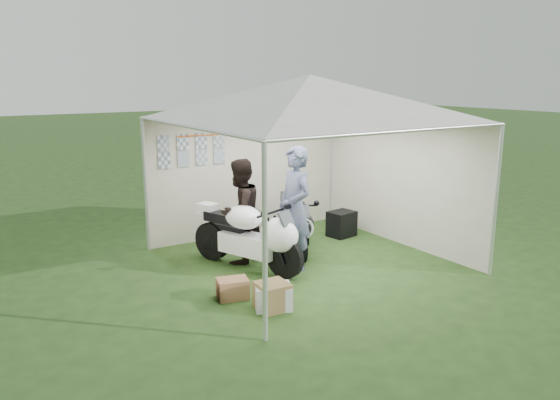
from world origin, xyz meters
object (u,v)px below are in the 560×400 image
Objects in this scene: paddock_stand at (287,230)px; crate_2 at (274,303)px; motorcycle_white at (252,234)px; equipment_box at (342,224)px; motorcycle_black at (295,222)px; crate_3 at (233,289)px; crate_0 at (273,297)px; crate_1 at (273,296)px; canopy_tent at (308,103)px; person_dark_jacket at (240,211)px; person_blue_jacket at (295,208)px.

paddock_stand is 3.34m from crate_2.
motorcycle_white is 4.18× the size of equipment_box.
crate_2 is (-1.61, -1.89, -0.43)m from motorcycle_black.
equipment_box reaches higher than crate_3.
crate_0 is 0.03m from crate_1.
canopy_tent is 3.20m from crate_2.
motorcycle_white is 1.58m from crate_1.
equipment_box is at bearing 36.89° from crate_0.
crate_1 is (-0.53, -1.87, -0.67)m from person_dark_jacket.
crate_2 is 0.64× the size of crate_3.
motorcycle_white is 4.82× the size of crate_3.
crate_2 is at bearing -116.21° from crate_0.
canopy_tent is 3.10× the size of motorcycle_black.
motorcycle_black is at bearing 146.14° from person_blue_jacket.
person_dark_jacket is 2.05m from crate_0.
crate_1 is at bearing -126.17° from paddock_stand.
motorcycle_white is 7.50× the size of crate_2.
crate_2 is at bearing -107.73° from crate_1.
crate_1 is at bearing -107.45° from motorcycle_black.
paddock_stand is at bearing 53.83° from crate_1.
person_blue_jacket is 4.87× the size of crate_1.
person_dark_jacket is 2.06m from crate_1.
person_dark_jacket is (0.02, 0.43, 0.27)m from motorcycle_white.
person_dark_jacket is at bearing -158.14° from motorcycle_black.
crate_3 is (-0.79, -0.85, -0.44)m from motorcycle_white.
person_dark_jacket is at bearing 65.39° from motorcycle_white.
crate_1 reaches higher than paddock_stand.
equipment_box is (0.91, -0.51, 0.10)m from paddock_stand.
motorcycle_black is 0.96m from paddock_stand.
motorcycle_black is 3.79× the size of equipment_box.
motorcycle_white reaches higher than paddock_stand.
equipment_box is 3.50m from crate_3.
person_blue_jacket reaches higher than crate_2.
crate_0 is (-2.83, -2.13, -0.08)m from equipment_box.
crate_3 is at bearing 112.56° from crate_2.
equipment_box is 3.61m from crate_2.
motorcycle_white is 4.29× the size of crate_0.
crate_0 is 0.64m from crate_3.
motorcycle_white is 1.18× the size of person_dark_jacket.
canopy_tent is 2.81× the size of motorcycle_white.
equipment_box is at bearing 26.43° from crate_3.
motorcycle_white reaches higher than motorcycle_black.
paddock_stand is (1.43, 1.21, -0.44)m from motorcycle_white.
crate_2 is at bearing -131.00° from motorcycle_white.
canopy_tent reaches higher than motorcycle_black.
motorcycle_white is at bearing -139.71° from paddock_stand.
person_blue_jacket reaches higher than motorcycle_white.
paddock_stand is at bearing 42.93° from crate_3.
crate_3 reaches higher than crate_2.
crate_0 is at bearing 50.72° from person_dark_jacket.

